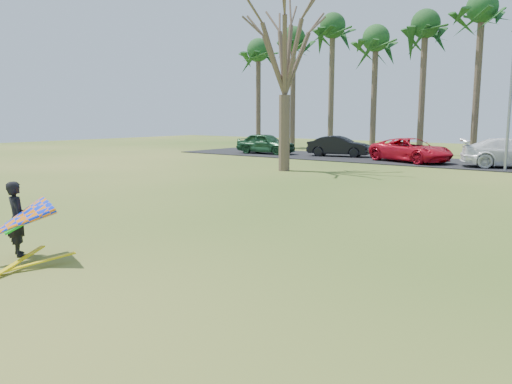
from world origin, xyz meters
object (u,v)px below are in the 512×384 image
Objects in this scene: car_2 at (411,150)px; bare_tree_left at (285,44)px; kite_flyer at (16,222)px; car_1 at (339,146)px; car_0 at (266,143)px.

bare_tree_left is at bearing 177.25° from car_2.
car_2 is 2.34× the size of kite_flyer.
car_1 is 29.25m from kite_flyer.
car_2 reaches higher than car_1.
bare_tree_left is at bearing 107.01° from kite_flyer.
bare_tree_left is 2.02× the size of car_0.
car_1 is 6.03m from car_2.
car_0 is 11.86m from car_2.
kite_flyer is at bearing -155.90° from car_2.
car_1 is (-2.01, 10.19, -6.10)m from bare_tree_left.
bare_tree_left reaches higher than kite_flyer.
car_1 is at bearing 104.94° from kite_flyer.
kite_flyer is (13.48, -27.10, -0.03)m from car_0.
bare_tree_left is at bearing 178.12° from car_1.
bare_tree_left is 13.47m from car_0.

